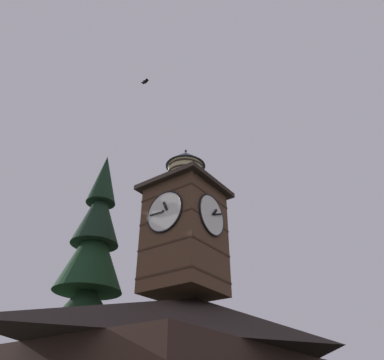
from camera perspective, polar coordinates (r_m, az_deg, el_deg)
The scene contains 4 objects.
clock_tower at distance 19.18m, azimuth -1.12°, elevation -7.12°, with size 4.00×4.00×8.56m.
pine_tree_behind at distance 20.66m, azimuth -16.36°, elevation -17.94°, with size 5.53×5.53×15.89m.
moon at distance 53.29m, azimuth -15.29°, elevation -21.63°, with size 1.82×1.82×1.82m.
flying_bird_high at distance 23.05m, azimuth -7.40°, elevation 15.04°, with size 0.27×0.51×0.15m.
Camera 1 is at (16.00, 9.20, 2.04)m, focal length 33.99 mm.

